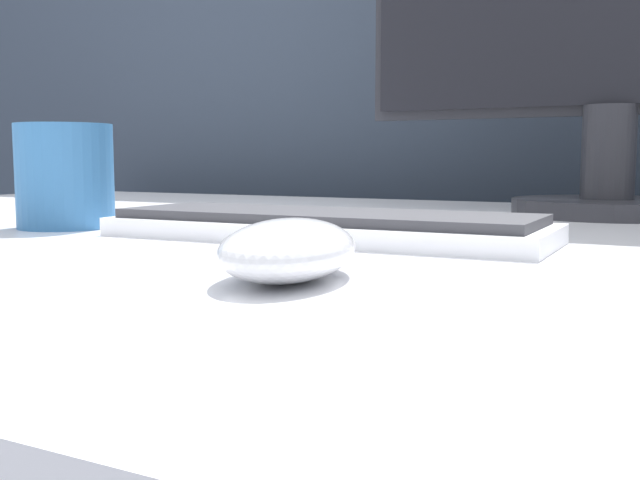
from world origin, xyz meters
TOP-DOWN VIEW (x-y plane):
  - partition_panel at (0.00, 0.65)m, footprint 5.00×0.03m
  - computer_mouse_near at (0.03, -0.28)m, footprint 0.10×0.14m
  - keyboard at (-0.05, -0.08)m, footprint 0.38×0.14m
  - mug at (-0.33, -0.11)m, footprint 0.09×0.09m

SIDE VIEW (x-z plane):
  - partition_panel at x=0.00m, z-range 0.00..1.40m
  - keyboard at x=-0.05m, z-range 0.72..0.75m
  - computer_mouse_near at x=0.03m, z-range 0.73..0.76m
  - mug at x=-0.33m, z-range 0.73..0.83m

